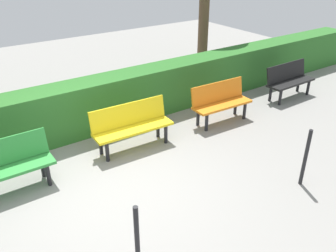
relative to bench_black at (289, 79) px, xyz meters
The scene contains 8 objects.
ground_plane 5.54m from the bench_black, ahead, with size 20.27×20.27×0.00m, color gray.
bench_black is the anchor object (origin of this frame).
bench_orange 2.34m from the bench_black, ahead, with size 1.38×0.52×0.86m.
bench_yellow 4.47m from the bench_black, ahead, with size 1.55×0.52×0.86m.
bench_green 6.76m from the bench_black, ahead, with size 1.43×0.47×0.86m.
hedge_row 4.62m from the bench_black, 14.96° to the right, with size 16.27×0.67×1.07m, color #2D6B28.
railing_post_mid 3.77m from the bench_black, 42.01° to the left, with size 0.06×0.06×1.00m, color black.
railing_post_far 6.40m from the bench_black, 23.25° to the left, with size 0.06×0.06×1.00m, color black.
Camera 1 is at (1.83, 4.27, 3.52)m, focal length 37.78 mm.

